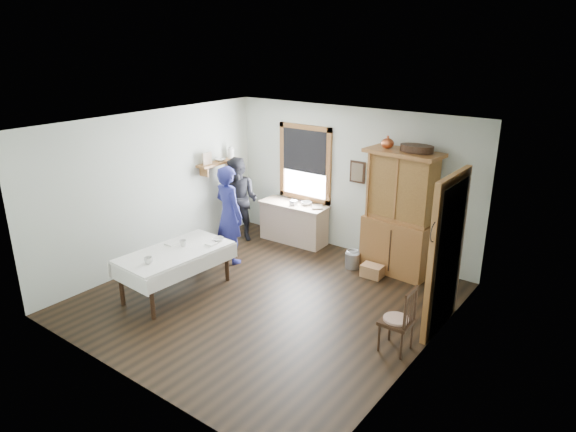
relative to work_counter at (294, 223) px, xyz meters
The scene contains 20 objects.
room 2.61m from the work_counter, 64.05° to the right, with size 5.01×5.01×2.70m.
window 1.26m from the work_counter, 76.77° to the left, with size 1.18×0.07×1.48m.
doorway 3.84m from the work_counter, 20.81° to the right, with size 0.09×1.14×2.22m.
wall_shelf 1.88m from the work_counter, 153.54° to the right, with size 0.24×1.00×0.44m.
framed_picture 1.70m from the work_counter, 12.64° to the left, with size 0.30×0.04×0.40m, color #321E11.
rug_beater 4.20m from the work_counter, 28.24° to the right, with size 0.27×0.27×0.01m, color black.
work_counter is the anchor object (origin of this frame).
china_hutch 2.33m from the work_counter, ahead, with size 1.25×0.59×2.13m, color #9B5C2F.
dining_table 2.85m from the work_counter, 94.47° to the right, with size 0.94×1.78×0.71m, color white.
spindle_chair 3.96m from the work_counter, 34.44° to the right, with size 0.42×0.42×0.92m, color #321E11.
pail 1.62m from the work_counter, 13.69° to the right, with size 0.25×0.25×0.27m, color #9FA2A8.
wicker_basket 2.09m from the work_counter, 13.80° to the right, with size 0.36×0.25×0.21m, color #AD7A4E.
woman_blue 1.55m from the work_counter, 104.41° to the right, with size 0.60×0.39×1.64m, color navy.
figure_dark 1.15m from the work_counter, 149.28° to the right, with size 0.75×0.58×1.54m, color black.
table_cup_a 3.41m from the work_counter, 92.90° to the right, with size 0.13×0.13×0.10m, color silver.
table_cup_b 2.67m from the work_counter, 95.51° to the right, with size 0.11×0.11×0.10m, color silver.
table_bowl 2.16m from the work_counter, 89.45° to the right, with size 0.21×0.21×0.05m, color silver.
counter_book 0.58m from the work_counter, ahead, with size 0.17×0.23×0.02m, color brown.
counter_bowl 0.50m from the work_counter, 19.23° to the left, with size 0.21×0.21×0.07m, color silver.
shelf_bowl 1.89m from the work_counter, 153.97° to the right, with size 0.22×0.22×0.05m, color silver.
Camera 1 is at (4.51, -5.49, 3.87)m, focal length 32.00 mm.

